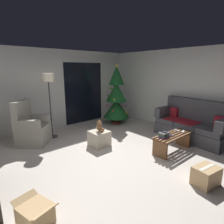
{
  "coord_description": "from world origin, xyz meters",
  "views": [
    {
      "loc": [
        -2.55,
        -2.73,
        1.91
      ],
      "look_at": [
        0.4,
        0.7,
        0.85
      ],
      "focal_mm": 29.99,
      "sensor_mm": 36.0,
      "label": 1
    }
  ],
  "objects": [
    {
      "name": "floor_lamp",
      "position": [
        -0.55,
        2.19,
        1.51
      ],
      "size": [
        0.32,
        0.32,
        1.78
      ],
      "color": "#2D2D30",
      "rests_on": "ground"
    },
    {
      "name": "teddy_bear_chestnut",
      "position": [
        0.09,
        0.82,
        0.51
      ],
      "size": [
        0.21,
        0.22,
        0.29
      ],
      "color": "brown",
      "rests_on": "ottoman"
    },
    {
      "name": "book_stack",
      "position": [
        0.91,
        -0.49,
        0.46
      ],
      "size": [
        0.24,
        0.19,
        0.1
      ],
      "color": "#6B3D7A",
      "rests_on": "coffee_table"
    },
    {
      "name": "wall_back",
      "position": [
        0.0,
        3.06,
        1.25
      ],
      "size": [
        5.72,
        0.12,
        2.5
      ],
      "primitive_type": "cube",
      "color": "silver",
      "rests_on": "ground"
    },
    {
      "name": "remote_graphite",
      "position": [
        1.1,
        -0.54,
        0.42
      ],
      "size": [
        0.05,
        0.16,
        0.02
      ],
      "primitive_type": "cube",
      "rotation": [
        0.0,
        0.0,
        0.02
      ],
      "color": "#333338",
      "rests_on": "coffee_table"
    },
    {
      "name": "cardboard_box_taped_mid_floor",
      "position": [
        0.47,
        -1.63,
        0.16
      ],
      "size": [
        0.46,
        0.38,
        0.32
      ],
      "color": "tan",
      "rests_on": "ground"
    },
    {
      "name": "ottoman",
      "position": [
        0.09,
        0.83,
        0.19
      ],
      "size": [
        0.44,
        0.44,
        0.38
      ],
      "primitive_type": "cube",
      "color": "#B2A893",
      "rests_on": "ground"
    },
    {
      "name": "couch",
      "position": [
        2.32,
        -0.44,
        0.4
      ],
      "size": [
        0.92,
        1.99,
        1.08
      ],
      "color": "#3D3D42",
      "rests_on": "ground"
    },
    {
      "name": "wall_right",
      "position": [
        2.86,
        0.0,
        1.25
      ],
      "size": [
        0.12,
        6.0,
        2.5
      ],
      "primitive_type": "cube",
      "color": "silver",
      "rests_on": "ground"
    },
    {
      "name": "christmas_tree",
      "position": [
        1.75,
        2.03,
        0.91
      ],
      "size": [
        0.91,
        0.91,
        2.07
      ],
      "color": "#4C1E19",
      "rests_on": "ground"
    },
    {
      "name": "cell_phone",
      "position": [
        0.92,
        -0.49,
        0.52
      ],
      "size": [
        0.07,
        0.15,
        0.01
      ],
      "primitive_type": "cube",
      "rotation": [
        0.0,
        0.0,
        0.02
      ],
      "color": "black",
      "rests_on": "book_stack"
    },
    {
      "name": "cardboard_box_open_near_shelf",
      "position": [
        -1.99,
        -0.61,
        0.14
      ],
      "size": [
        0.45,
        0.59,
        0.32
      ],
      "color": "tan",
      "rests_on": "ground"
    },
    {
      "name": "remote_white",
      "position": [
        1.55,
        -0.6,
        0.42
      ],
      "size": [
        0.16,
        0.09,
        0.02
      ],
      "primitive_type": "cube",
      "rotation": [
        0.0,
        0.0,
        1.89
      ],
      "color": "silver",
      "rests_on": "coffee_table"
    },
    {
      "name": "remote_silver",
      "position": [
        1.51,
        -0.45,
        0.42
      ],
      "size": [
        0.06,
        0.16,
        0.02
      ],
      "primitive_type": "cube",
      "rotation": [
        0.0,
        0.0,
        3.03
      ],
      "color": "#ADADB2",
      "rests_on": "coffee_table"
    },
    {
      "name": "remote_black",
      "position": [
        1.19,
        -0.45,
        0.42
      ],
      "size": [
        0.14,
        0.15,
        0.02
      ],
      "primitive_type": "cube",
      "rotation": [
        0.0,
        0.0,
        2.42
      ],
      "color": "black",
      "rests_on": "coffee_table"
    },
    {
      "name": "patio_door_glass",
      "position": [
        1.04,
        2.97,
        1.05
      ],
      "size": [
        1.5,
        0.02,
        2.1
      ],
      "primitive_type": "cube",
      "color": "black",
      "rests_on": "ground"
    },
    {
      "name": "armchair",
      "position": [
        -1.14,
        2.08,
        0.4
      ],
      "size": [
        0.97,
        0.97,
        1.13
      ],
      "color": "gray",
      "rests_on": "ground"
    },
    {
      "name": "patio_door_frame",
      "position": [
        1.04,
        2.99,
        1.1
      ],
      "size": [
        1.6,
        0.02,
        2.2
      ],
      "primitive_type": "cube",
      "color": "silver",
      "rests_on": "ground"
    },
    {
      "name": "coffee_table",
      "position": [
        1.2,
        -0.54,
        0.27
      ],
      "size": [
        1.1,
        0.4,
        0.41
      ],
      "color": "brown",
      "rests_on": "ground"
    },
    {
      "name": "ground_plane",
      "position": [
        0.0,
        0.0,
        0.0
      ],
      "size": [
        7.0,
        7.0,
        0.0
      ],
      "primitive_type": "plane",
      "color": "#BCB2A8"
    }
  ]
}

